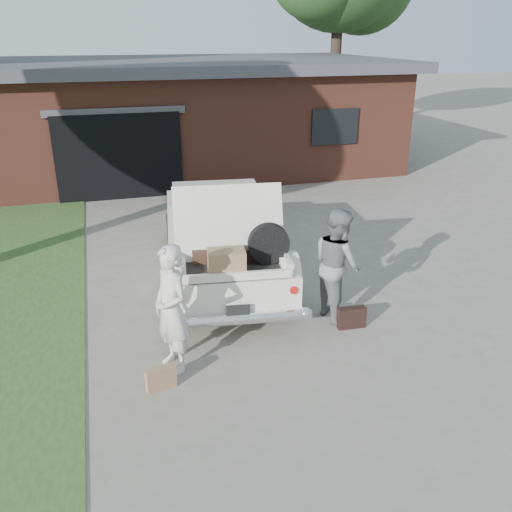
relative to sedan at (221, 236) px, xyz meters
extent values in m
plane|color=gray|center=(0.09, -2.52, -0.73)|extent=(90.00, 90.00, 0.00)
cube|color=brown|center=(1.09, 8.98, 0.77)|extent=(12.00, 7.00, 3.00)
cube|color=#4C4C51|center=(1.09, 8.98, 2.42)|extent=(12.80, 7.80, 0.30)
cube|color=black|center=(-1.41, 5.53, 0.37)|extent=(3.20, 0.30, 2.20)
cube|color=#4C4C51|center=(-1.41, 5.46, 1.52)|extent=(3.50, 0.12, 0.18)
cube|color=black|center=(4.59, 5.46, 0.87)|extent=(1.40, 0.08, 1.00)
cylinder|color=#38281E|center=(7.70, 12.54, 1.98)|extent=(0.44, 0.44, 5.43)
cube|color=white|center=(0.00, 0.04, -0.13)|extent=(2.45, 5.03, 0.63)
cube|color=#B4AA9E|center=(0.04, 0.33, 0.43)|extent=(1.83, 2.12, 0.50)
cube|color=black|center=(0.16, 1.24, 0.41)|extent=(1.50, 0.27, 0.43)
cube|color=black|center=(-0.08, -0.58, 0.41)|extent=(1.50, 0.27, 0.43)
cylinder|color=black|center=(-1.05, -1.48, -0.41)|extent=(0.29, 0.66, 0.64)
cylinder|color=black|center=(0.64, -1.70, -0.41)|extent=(0.29, 0.66, 0.64)
cylinder|color=black|center=(-0.63, 1.78, -0.41)|extent=(0.29, 0.66, 0.64)
cylinder|color=black|center=(1.06, 1.56, -0.41)|extent=(0.29, 0.66, 0.64)
cylinder|color=silver|center=(-0.31, -2.40, -0.34)|extent=(1.99, 0.43, 0.17)
cylinder|color=#A5140F|center=(-1.09, -2.24, 0.02)|extent=(0.13, 0.11, 0.12)
cylinder|color=#A5140F|center=(0.48, -2.44, 0.02)|extent=(0.13, 0.11, 0.12)
cube|color=black|center=(-0.32, -2.42, -0.20)|extent=(0.33, 0.06, 0.16)
cube|color=black|center=(-0.23, -1.78, 0.21)|extent=(1.62, 1.25, 0.04)
cube|color=white|center=(-1.00, -1.68, 0.30)|extent=(0.19, 1.06, 0.17)
cube|color=white|center=(0.53, -1.88, 0.30)|extent=(0.19, 1.06, 0.17)
cube|color=white|center=(-0.30, -2.31, 0.27)|extent=(1.54, 0.26, 0.12)
cube|color=white|center=(-0.19, -1.44, 0.75)|extent=(1.67, 0.62, 1.06)
cube|color=#472D1E|center=(-0.51, -1.54, 0.31)|extent=(0.57, 0.41, 0.17)
cube|color=#9D7950|center=(-0.39, -2.11, 0.41)|extent=(0.55, 0.40, 0.36)
cube|color=black|center=(-0.15, -1.60, 0.33)|extent=(0.69, 0.50, 0.20)
cylinder|color=black|center=(0.29, -1.90, 0.53)|extent=(0.62, 0.23, 0.60)
imported|color=beige|center=(-1.27, -2.74, 0.13)|extent=(0.61, 0.73, 1.71)
imported|color=slate|center=(1.34, -2.03, 0.13)|extent=(0.74, 0.90, 1.73)
cube|color=#A07251|center=(-1.50, -3.16, -0.59)|extent=(0.39, 0.20, 0.29)
cube|color=black|center=(1.41, -2.45, -0.57)|extent=(0.43, 0.16, 0.32)
camera|label=1|loc=(-1.95, -8.84, 3.37)|focal=38.00mm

